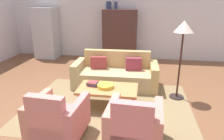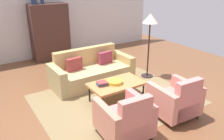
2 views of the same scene
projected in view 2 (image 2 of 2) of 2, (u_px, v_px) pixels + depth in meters
The scene contains 13 objects.
ground_plane at pixel (110, 104), 5.04m from camera, with size 10.09×10.09×0.00m, color brown.
wall_back at pixel (44, 15), 7.66m from camera, with size 8.41×0.12×2.80m, color silver.
area_rug at pixel (115, 99), 5.24m from camera, with size 3.40×2.60×0.01m, color olive.
couch at pixel (91, 72), 6.02m from camera, with size 2.12×0.94×0.86m.
coffee_table at pixel (117, 84), 5.05m from camera, with size 1.20×0.70×0.43m.
armchair_left at pixel (126, 121), 3.86m from camera, with size 0.85×0.85×0.88m.
armchair_right at pixel (176, 101), 4.46m from camera, with size 0.84×0.84×0.88m.
fruit_bowl at pixel (115, 82), 5.00m from camera, with size 0.33×0.33×0.07m, color gold.
book_stack at pixel (102, 84), 4.91m from camera, with size 0.25×0.22×0.08m.
cabinet at pixel (50, 32), 7.58m from camera, with size 1.20×0.51×1.80m.
vase_tall at pixel (34, 0), 7.00m from camera, with size 0.18×0.18×0.26m, color navy.
vase_round at pixel (42, 0), 7.12m from camera, with size 0.11×0.11×0.26m, color navy.
floor_lamp at pixel (150, 24), 5.93m from camera, with size 0.40×0.40×1.72m.
Camera 2 is at (-2.36, -3.72, 2.55)m, focal length 37.21 mm.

